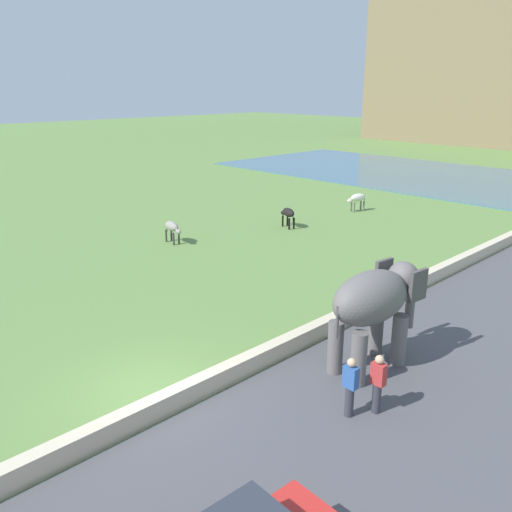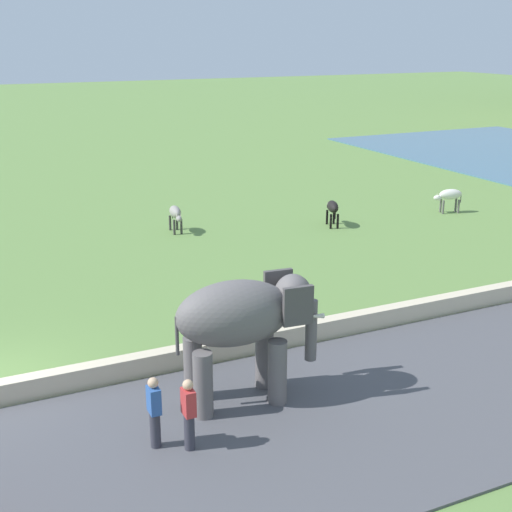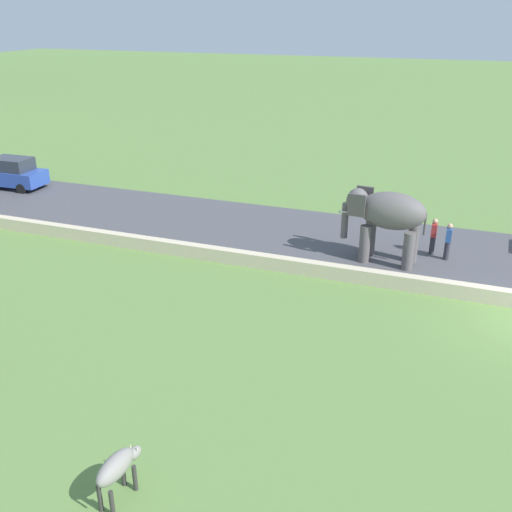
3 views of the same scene
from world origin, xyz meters
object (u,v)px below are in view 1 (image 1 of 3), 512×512
Objects in this scene: person_beside_elephant at (378,383)px; elephant at (376,302)px; cow_black at (288,213)px; cow_grey at (173,228)px; person_trailing at (350,386)px; cow_white at (357,199)px.

elephant is at bearing 127.02° from person_beside_elephant.
cow_black is 1.01× the size of cow_grey.
elephant is 14.82m from cow_grey.
person_trailing reaches higher than cow_black.
person_trailing is (-0.38, -0.60, 0.00)m from person_beside_elephant.
elephant is 15.93m from cow_black.
cow_black is at bearing 139.70° from person_beside_elephant.
person_beside_elephant is 1.16× the size of cow_grey.
person_beside_elephant is 1.00× the size of person_trailing.
cow_black is (-13.84, 11.74, -0.04)m from person_beside_elephant.
cow_white is at bearing 80.05° from cow_grey.
cow_grey is at bearing 162.04° from person_beside_elephant.
person_trailing is 1.16× the size of cow_grey.
cow_black and cow_grey have the same top height.
elephant is 2.91m from person_trailing.
cow_white is 6.28m from cow_black.
person_beside_elephant is 1.15× the size of cow_black.
cow_grey is (-2.26, -12.89, 0.00)m from cow_white.
cow_black is at bearing 73.46° from cow_grey.
person_trailing is 1.15× the size of cow_black.
elephant is 2.60m from person_beside_elephant.
person_beside_elephant is 22.54m from cow_white.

